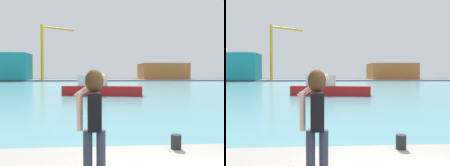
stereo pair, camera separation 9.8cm
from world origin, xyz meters
TOP-DOWN VIEW (x-y plane):
  - ground_plane at (0.00, 50.00)m, footprint 220.00×220.00m
  - harbor_water at (0.00, 52.00)m, footprint 140.00×100.00m
  - far_shore_dock at (0.00, 92.00)m, footprint 140.00×20.00m
  - person_photographer at (-1.21, -0.06)m, footprint 0.53×0.55m
  - harbor_bollard at (0.65, 1.65)m, footprint 0.23×0.23m
  - boat_moored at (-0.15, 24.86)m, footprint 8.90×3.64m
  - warehouse_left at (-27.13, 86.56)m, footprint 11.02×10.45m
  - warehouse_right at (26.07, 93.52)m, footprint 16.82×13.15m
  - port_crane at (-16.53, 89.89)m, footprint 11.13×7.77m

SIDE VIEW (x-z plane):
  - ground_plane at x=0.00m, z-range 0.00..0.00m
  - harbor_water at x=0.00m, z-range 0.00..0.02m
  - far_shore_dock at x=0.00m, z-range 0.00..0.51m
  - boat_moored at x=-0.15m, z-range -0.32..1.92m
  - harbor_bollard at x=0.65m, z-range 0.70..1.02m
  - person_photographer at x=-1.21m, z-range 0.89..2.63m
  - warehouse_right at x=26.07m, z-range 0.51..6.37m
  - warehouse_left at x=-27.13m, z-range 0.51..9.33m
  - port_crane at x=-16.53m, z-range 2.64..21.72m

